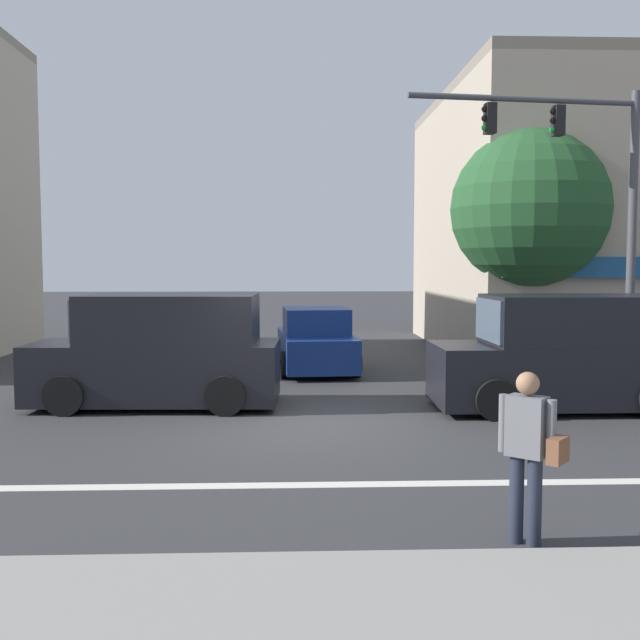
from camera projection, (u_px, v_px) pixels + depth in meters
ground_plane at (287, 424)px, 12.57m from camera, size 120.00×120.00×0.00m
lane_marking_stripe at (286, 485)px, 9.08m from camera, size 9.00×0.24×0.01m
building_right_corner at (621, 222)px, 23.49m from camera, size 11.28×11.20×8.02m
street_tree at (530, 209)px, 18.22m from camera, size 3.85×3.85×5.95m
utility_pole_far_right at (615, 215)px, 19.82m from camera, size 1.40×0.22×7.66m
traffic_light_mast at (589, 190)px, 15.22m from camera, size 4.86×0.73×6.20m
van_crossing_leftbound at (160, 353)px, 14.07m from camera, size 4.66×2.17×2.11m
sedan_waiting_far at (316, 342)px, 18.85m from camera, size 2.10×4.21×1.58m
van_crossing_rightbound at (565, 355)px, 13.72m from camera, size 4.61×2.06×2.11m
pedestrian_foreground_with_bag at (529, 447)px, 7.09m from camera, size 0.58×0.59×1.67m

